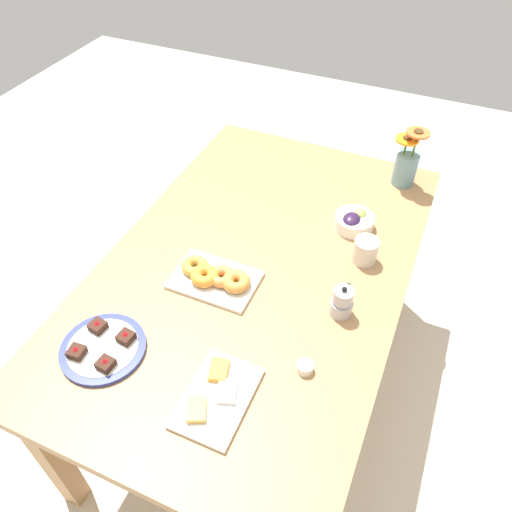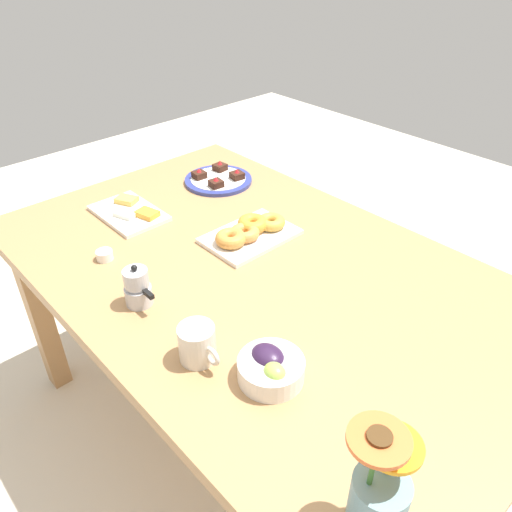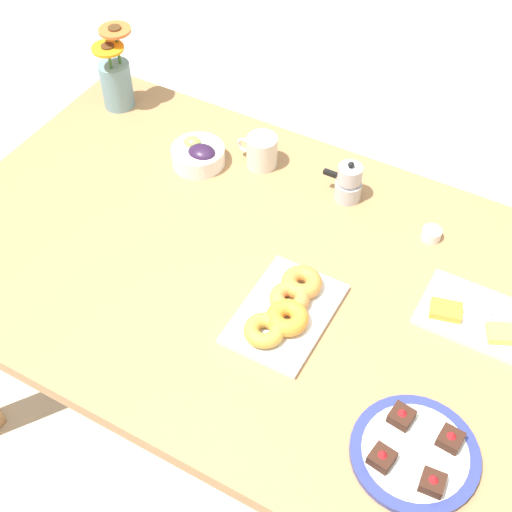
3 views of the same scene
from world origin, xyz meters
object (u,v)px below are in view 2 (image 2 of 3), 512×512
moka_pot (138,288)px  croissant_platter (250,232)px  flower_vase (377,501)px  cheese_platter (130,212)px  jam_cup_honey (104,255)px  coffee_mug (198,343)px  grape_bowl (271,367)px  dining_table (256,291)px  dessert_plate (218,179)px

moka_pot → croissant_platter: bearing=95.4°
flower_vase → cheese_platter: bearing=167.6°
jam_cup_honey → flower_vase: bearing=-3.9°
coffee_mug → grape_bowl: size_ratio=0.82×
coffee_mug → croissant_platter: coffee_mug is taller
flower_vase → dining_table: bearing=151.5°
coffee_mug → cheese_platter: 0.71m
dining_table → flower_vase: bearing=-28.5°
grape_bowl → flower_vase: bearing=-17.5°
coffee_mug → grape_bowl: coffee_mug is taller
coffee_mug → jam_cup_honey: 0.50m
croissant_platter → dessert_plate: 0.41m
grape_bowl → dessert_plate: (-0.82, 0.52, -0.02)m
dining_table → jam_cup_honey: jam_cup_honey is taller
grape_bowl → flower_vase: 0.37m
grape_bowl → croissant_platter: grape_bowl is taller
grape_bowl → cheese_platter: grape_bowl is taller
coffee_mug → croissant_platter: bearing=125.0°
croissant_platter → jam_cup_honey: 0.44m
dessert_plate → dining_table: bearing=-28.4°
croissant_platter → flower_vase: (0.79, -0.45, 0.06)m
jam_cup_honey → dessert_plate: dessert_plate is taller
dining_table → flower_vase: flower_vase is taller
dessert_plate → moka_pot: moka_pot is taller
grape_bowl → croissant_platter: bearing=142.4°
cheese_platter → moka_pot: moka_pot is taller
cheese_platter → croissant_platter: croissant_platter is taller
coffee_mug → jam_cup_honey: size_ratio=2.47×
grape_bowl → moka_pot: (-0.41, -0.07, 0.02)m
grape_bowl → moka_pot: 0.42m
coffee_mug → jam_cup_honey: coffee_mug is taller
coffee_mug → moka_pot: size_ratio=1.00×
dining_table → coffee_mug: (0.17, -0.33, 0.13)m
grape_bowl → dining_table: bearing=141.6°
dining_table → grape_bowl: grape_bowl is taller
grape_bowl → coffee_mug: bearing=-152.0°
jam_cup_honey → moka_pot: size_ratio=0.40×
grape_bowl → dessert_plate: size_ratio=0.58×
dining_table → dessert_plate: size_ratio=6.38×
grape_bowl → cheese_platter: size_ratio=0.56×
coffee_mug → grape_bowl: 0.17m
grape_bowl → cheese_platter: 0.84m
jam_cup_honey → moka_pot: 0.25m
coffee_mug → cheese_platter: size_ratio=0.46×
dining_table → jam_cup_honey: 0.45m
grape_bowl → moka_pot: moka_pot is taller
grape_bowl → croissant_platter: (-0.45, 0.35, -0.01)m
croissant_platter → jam_cup_honey: size_ratio=5.93×
dining_table → moka_pot: 0.36m
dining_table → cheese_platter: (-0.51, -0.10, 0.10)m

